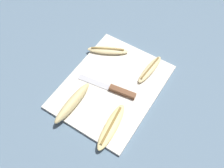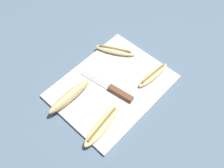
{
  "view_description": "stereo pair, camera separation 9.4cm",
  "coord_description": "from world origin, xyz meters",
  "px_view_note": "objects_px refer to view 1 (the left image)",
  "views": [
    {
      "loc": [
        -0.44,
        -0.28,
        0.8
      ],
      "look_at": [
        0.0,
        0.0,
        0.02
      ],
      "focal_mm": 42.0,
      "sensor_mm": 36.0,
      "label": 1
    },
    {
      "loc": [
        -0.38,
        -0.35,
        0.8
      ],
      "look_at": [
        0.0,
        0.0,
        0.02
      ],
      "focal_mm": 42.0,
      "sensor_mm": 36.0,
      "label": 2
    }
  ],
  "objects_px": {
    "knife": "(117,90)",
    "banana_mellow_near": "(150,69)",
    "banana_spotted_left": "(72,103)",
    "banana_ripe_center": "(108,50)",
    "banana_golden_short": "(111,126)"
  },
  "relations": [
    {
      "from": "banana_spotted_left",
      "to": "banana_ripe_center",
      "type": "xyz_separation_m",
      "value": [
        0.27,
        0.03,
        -0.01
      ]
    },
    {
      "from": "banana_ripe_center",
      "to": "banana_mellow_near",
      "type": "distance_m",
      "value": 0.18
    },
    {
      "from": "banana_mellow_near",
      "to": "banana_golden_short",
      "type": "bearing_deg",
      "value": -179.14
    },
    {
      "from": "banana_ripe_center",
      "to": "banana_mellow_near",
      "type": "relative_size",
      "value": 1.05
    },
    {
      "from": "banana_spotted_left",
      "to": "banana_ripe_center",
      "type": "height_order",
      "value": "banana_spotted_left"
    },
    {
      "from": "banana_spotted_left",
      "to": "banana_golden_short",
      "type": "distance_m",
      "value": 0.16
    },
    {
      "from": "banana_spotted_left",
      "to": "banana_mellow_near",
      "type": "distance_m",
      "value": 0.31
    },
    {
      "from": "knife",
      "to": "banana_mellow_near",
      "type": "height_order",
      "value": "banana_mellow_near"
    },
    {
      "from": "banana_golden_short",
      "to": "banana_ripe_center",
      "type": "relative_size",
      "value": 1.15
    },
    {
      "from": "banana_golden_short",
      "to": "banana_mellow_near",
      "type": "bearing_deg",
      "value": 0.86
    },
    {
      "from": "knife",
      "to": "banana_ripe_center",
      "type": "xyz_separation_m",
      "value": [
        0.14,
        0.13,
        0.0
      ]
    },
    {
      "from": "banana_ripe_center",
      "to": "banana_mellow_near",
      "type": "xyz_separation_m",
      "value": [
        0.01,
        -0.18,
        0.0
      ]
    },
    {
      "from": "banana_ripe_center",
      "to": "banana_mellow_near",
      "type": "height_order",
      "value": "same"
    },
    {
      "from": "knife",
      "to": "banana_ripe_center",
      "type": "relative_size",
      "value": 1.4
    },
    {
      "from": "banana_ripe_center",
      "to": "knife",
      "type": "bearing_deg",
      "value": -136.7
    }
  ]
}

